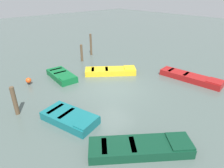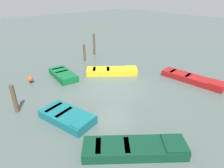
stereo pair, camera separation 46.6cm
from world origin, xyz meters
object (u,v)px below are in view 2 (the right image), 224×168
object	(u,v)px
mooring_piling_mid_left	(84,53)
mooring_piling_far_right	(94,44)
marker_buoy	(30,79)
rowboat_teal	(68,117)
mooring_piling_mid_right	(14,99)
rowboat_yellow	(112,71)
rowboat_red	(193,79)
rowboat_green	(63,75)
rowboat_dark_green	(135,148)

from	to	relation	value
mooring_piling_mid_left	mooring_piling_far_right	bearing A→B (deg)	117.39
marker_buoy	mooring_piling_far_right	bearing A→B (deg)	108.76
rowboat_teal	mooring_piling_mid_right	xyz separation A→B (m)	(-2.37, -1.63, 0.55)
rowboat_yellow	rowboat_teal	bearing A→B (deg)	-111.85
mooring_piling_mid_right	marker_buoy	world-z (taller)	mooring_piling_mid_right
rowboat_red	marker_buoy	bearing A→B (deg)	-135.31
mooring_piling_mid_right	mooring_piling_mid_left	size ratio (longest dim) A/B	1.05
mooring_piling_mid_right	rowboat_teal	bearing A→B (deg)	34.58
rowboat_green	marker_buoy	size ratio (longest dim) A/B	5.84
mooring_piling_mid_right	marker_buoy	xyz separation A→B (m)	(-2.97, 1.77, -0.48)
mooring_piling_far_right	mooring_piling_mid_right	bearing A→B (deg)	-58.55
rowboat_teal	mooring_piling_far_right	size ratio (longest dim) A/B	1.46
rowboat_teal	mooring_piling_mid_left	distance (m)	8.73
marker_buoy	rowboat_red	bearing A→B (deg)	50.75
rowboat_red	rowboat_yellow	bearing A→B (deg)	-150.72
rowboat_red	rowboat_dark_green	distance (m)	7.87
rowboat_yellow	mooring_piling_mid_right	distance (m)	7.04
rowboat_red	mooring_piling_mid_left	world-z (taller)	mooring_piling_mid_left
rowboat_dark_green	rowboat_yellow	xyz separation A→B (m)	(-6.53, 4.36, 0.00)
rowboat_red	mooring_piling_mid_left	xyz separation A→B (m)	(-8.43, -3.21, 0.51)
rowboat_red	rowboat_yellow	world-z (taller)	same
rowboat_yellow	marker_buoy	world-z (taller)	marker_buoy
rowboat_dark_green	rowboat_yellow	distance (m)	7.85
rowboat_yellow	marker_buoy	bearing A→B (deg)	-165.20
rowboat_green	mooring_piling_far_right	xyz separation A→B (m)	(-2.96, 4.85, 0.78)
rowboat_red	marker_buoy	distance (m)	10.96
rowboat_yellow	mooring_piling_far_right	xyz separation A→B (m)	(-4.69, 1.73, 0.78)
marker_buoy	rowboat_green	bearing A→B (deg)	74.01
mooring_piling_far_right	mooring_piling_mid_right	world-z (taller)	mooring_piling_far_right
rowboat_yellow	mooring_piling_mid_left	bearing A→B (deg)	127.92
rowboat_red	rowboat_teal	xyz separation A→B (m)	(-1.60, -8.62, 0.00)
rowboat_green	mooring_piling_mid_right	bearing A→B (deg)	-53.33
rowboat_yellow	rowboat_teal	xyz separation A→B (m)	(3.01, -5.36, 0.00)
rowboat_dark_green	mooring_piling_mid_left	xyz separation A→B (m)	(-10.35, 4.42, 0.51)
mooring_piling_far_right	mooring_piling_mid_right	size ratio (longest dim) A/B	1.31
rowboat_teal	rowboat_red	bearing A→B (deg)	64.30
rowboat_green	marker_buoy	world-z (taller)	marker_buoy
mooring_piling_mid_right	mooring_piling_mid_left	world-z (taller)	mooring_piling_mid_right
rowboat_dark_green	rowboat_yellow	bearing A→B (deg)	94.49
rowboat_red	rowboat_green	xyz separation A→B (m)	(-6.33, -6.39, 0.00)
rowboat_yellow	marker_buoy	size ratio (longest dim) A/B	7.44
rowboat_dark_green	mooring_piling_far_right	world-z (taller)	mooring_piling_far_right
rowboat_red	mooring_piling_mid_right	size ratio (longest dim) A/B	2.76
rowboat_teal	mooring_piling_mid_right	size ratio (longest dim) A/B	1.92
rowboat_green	rowboat_teal	world-z (taller)	same
rowboat_red	rowboat_yellow	xyz separation A→B (m)	(-4.60, -3.27, 0.00)
rowboat_red	mooring_piling_mid_left	distance (m)	9.03
rowboat_teal	mooring_piling_mid_right	bearing A→B (deg)	-160.63
rowboat_yellow	rowboat_teal	world-z (taller)	same
rowboat_red	rowboat_dark_green	world-z (taller)	same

